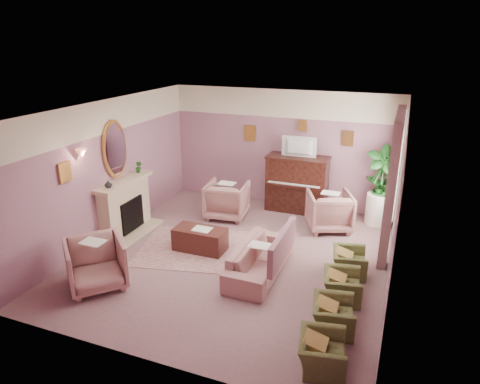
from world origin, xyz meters
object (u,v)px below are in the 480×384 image
(television, at_px, (298,146))
(sofa, at_px, (260,253))
(olive_chair_d, at_px, (349,258))
(side_table, at_px, (378,209))
(piano, at_px, (297,184))
(olive_chair_a, at_px, (322,348))
(floral_armchair_left, at_px, (227,198))
(floral_armchair_right, at_px, (329,209))
(floral_armchair_front, at_px, (95,262))
(olive_chair_b, at_px, (333,311))
(olive_chair_c, at_px, (342,282))
(coffee_table, at_px, (200,239))

(television, height_order, sofa, television)
(olive_chair_d, relative_size, side_table, 0.96)
(piano, height_order, olive_chair_a, piano)
(floral_armchair_left, bearing_deg, side_table, 14.34)
(floral_armchair_left, height_order, floral_armchair_right, same)
(piano, height_order, floral_armchair_front, piano)
(television, height_order, floral_armchair_right, television)
(sofa, distance_m, floral_armchair_right, 2.43)
(olive_chair_a, height_order, side_table, side_table)
(olive_chair_b, xyz_separation_m, side_table, (0.29, 4.02, 0.06))
(olive_chair_d, bearing_deg, olive_chair_b, -90.00)
(piano, xyz_separation_m, floral_armchair_left, (-1.39, -0.99, -0.19))
(sofa, height_order, olive_chair_d, sofa)
(olive_chair_d, bearing_deg, television, 122.57)
(olive_chair_c, bearing_deg, olive_chair_a, -90.00)
(floral_armchair_right, height_order, olive_chair_d, floral_armchair_right)
(floral_armchair_right, distance_m, olive_chair_d, 1.87)
(floral_armchair_left, height_order, olive_chair_b, floral_armchair_left)
(olive_chair_a, xyz_separation_m, olive_chair_b, (0.00, 0.82, 0.00))
(olive_chair_a, bearing_deg, olive_chair_c, 90.00)
(floral_armchair_left, distance_m, olive_chair_b, 4.36)
(side_table, bearing_deg, olive_chair_c, -95.19)
(olive_chair_b, bearing_deg, olive_chair_d, 90.00)
(floral_armchair_right, distance_m, olive_chair_c, 2.65)
(television, distance_m, floral_armchair_left, 2.02)
(floral_armchair_front, relative_size, olive_chair_a, 1.38)
(television, bearing_deg, olive_chair_d, -57.43)
(sofa, height_order, floral_armchair_left, floral_armchair_left)
(olive_chair_b, bearing_deg, sofa, 143.43)
(floral_armchair_right, relative_size, olive_chair_c, 1.38)
(olive_chair_c, bearing_deg, olive_chair_d, 90.00)
(piano, xyz_separation_m, floral_armchair_front, (-2.26, -4.48, -0.19))
(sofa, bearing_deg, floral_armchair_front, -149.65)
(piano, distance_m, olive_chair_b, 4.48)
(coffee_table, xyz_separation_m, side_table, (3.11, 2.54, 0.12))
(coffee_table, distance_m, floral_armchair_front, 2.07)
(floral_armchair_front, bearing_deg, olive_chair_d, 26.80)
(sofa, bearing_deg, olive_chair_c, -10.40)
(olive_chair_a, bearing_deg, floral_armchair_front, 172.37)
(piano, distance_m, olive_chair_c, 3.73)
(floral_armchair_right, height_order, side_table, floral_armchair_right)
(piano, distance_m, olive_chair_d, 3.01)
(television, relative_size, floral_armchair_left, 0.87)
(olive_chair_c, bearing_deg, piano, 115.32)
(sofa, xyz_separation_m, olive_chair_b, (1.47, -1.09, -0.09))
(olive_chair_a, distance_m, olive_chair_c, 1.64)
(olive_chair_b, distance_m, olive_chair_d, 1.64)
(television, distance_m, floral_armchair_right, 1.64)
(piano, xyz_separation_m, floral_armchair_right, (0.92, -0.79, -0.19))
(floral_armchair_left, xyz_separation_m, side_table, (3.26, 0.83, -0.11))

